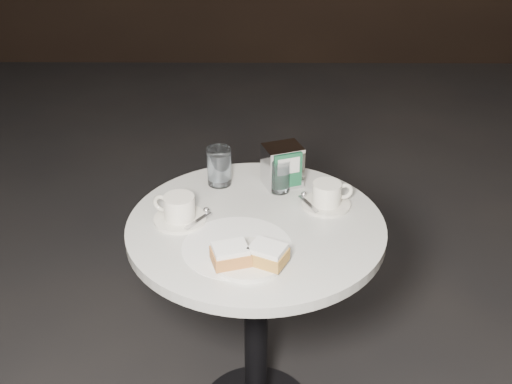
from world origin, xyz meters
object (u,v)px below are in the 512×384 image
at_px(cafe_table, 256,281).
at_px(beignet_plate, 249,257).
at_px(water_glass_right, 280,176).
at_px(coffee_cup_right, 327,196).
at_px(napkin_dispenser, 283,166).
at_px(water_glass_left, 219,167).
at_px(coffee_cup_left, 179,210).

height_order(cafe_table, beignet_plate, beignet_plate).
bearing_deg(water_glass_right, cafe_table, -110.73).
bearing_deg(beignet_plate, water_glass_right, 77.09).
xyz_separation_m(coffee_cup_right, napkin_dispenser, (-0.12, 0.12, 0.03)).
height_order(water_glass_left, napkin_dispenser, napkin_dispenser).
xyz_separation_m(coffee_cup_right, water_glass_left, (-0.31, 0.13, 0.03)).
relative_size(cafe_table, coffee_cup_right, 4.57).
bearing_deg(coffee_cup_left, water_glass_left, 85.87).
bearing_deg(beignet_plate, water_glass_left, 103.14).
xyz_separation_m(beignet_plate, water_glass_left, (-0.09, 0.40, 0.03)).
height_order(beignet_plate, coffee_cup_right, coffee_cup_right).
bearing_deg(beignet_plate, coffee_cup_left, 134.07).
xyz_separation_m(water_glass_right, napkin_dispenser, (0.01, 0.04, 0.01)).
distance_m(coffee_cup_left, coffee_cup_right, 0.41).
height_order(coffee_cup_right, water_glass_right, water_glass_right).
bearing_deg(water_glass_left, napkin_dispenser, -1.38).
bearing_deg(cafe_table, water_glass_right, 69.27).
bearing_deg(water_glass_left, cafe_table, -63.10).
distance_m(cafe_table, beignet_plate, 0.29).
relative_size(beignet_plate, coffee_cup_left, 1.06).
relative_size(cafe_table, napkin_dispenser, 5.75).
bearing_deg(water_glass_right, coffee_cup_right, -33.02).
distance_m(coffee_cup_right, water_glass_left, 0.33).
height_order(water_glass_right, napkin_dispenser, napkin_dispenser).
xyz_separation_m(beignet_plate, coffee_cup_right, (0.21, 0.28, 0.01)).
bearing_deg(coffee_cup_left, water_glass_right, 52.24).
bearing_deg(coffee_cup_right, napkin_dispenser, 123.32).
height_order(beignet_plate, water_glass_right, water_glass_right).
distance_m(beignet_plate, napkin_dispenser, 0.41).
relative_size(coffee_cup_right, napkin_dispenser, 1.26).
relative_size(cafe_table, water_glass_left, 6.45).
height_order(cafe_table, coffee_cup_left, coffee_cup_left).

